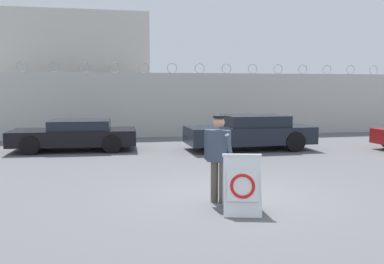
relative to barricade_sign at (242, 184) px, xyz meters
The scene contains 7 objects.
ground_plane 1.28m from the barricade_sign, 84.85° to the left, with size 90.00×90.00×0.00m, color #5B5B5E.
perimeter_wall 12.34m from the barricade_sign, 89.51° to the left, with size 36.00×0.30×3.40m.
building_block 17.78m from the barricade_sign, 101.81° to the left, with size 7.10×6.08×6.02m.
barricade_sign is the anchor object (origin of this frame).
security_guard 0.89m from the barricade_sign, 107.74° to the left, with size 0.53×0.62×1.74m.
parked_car_front_coupe 9.27m from the barricade_sign, 111.62° to the left, with size 4.50×2.11×1.11m.
parked_car_rear_sedan 8.02m from the barricade_sign, 69.19° to the left, with size 4.60×1.98×1.27m.
Camera 1 is at (-2.60, -8.47, 2.29)m, focal length 40.00 mm.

